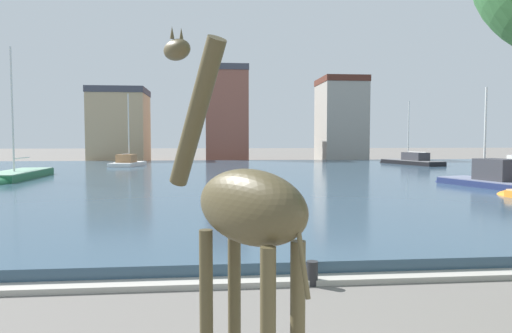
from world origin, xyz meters
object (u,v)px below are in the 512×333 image
sailboat_white (129,164)px  sailboat_black (408,162)px  giraffe_statue (241,213)px  sailboat_green (13,178)px  mooring_bollard (312,273)px  sailboat_navy (485,182)px

sailboat_white → sailboat_black: bearing=-0.1°
giraffe_statue → sailboat_green: size_ratio=0.49×
giraffe_statue → mooring_bollard: size_ratio=8.78×
sailboat_green → sailboat_navy: 29.16m
sailboat_green → mooring_bollard: size_ratio=18.06×
giraffe_statue → sailboat_white: bearing=101.4°
giraffe_statue → sailboat_green: bearing=116.4°
sailboat_white → sailboat_green: bearing=-107.7°
sailboat_navy → sailboat_black: bearing=76.4°
giraffe_statue → sailboat_black: sailboat_black is taller
giraffe_statue → sailboat_navy: bearing=52.4°
mooring_bollard → giraffe_statue: bearing=-111.7°
sailboat_black → sailboat_green: sailboat_green is taller
sailboat_green → mooring_bollard: 26.82m
sailboat_green → mooring_bollard: sailboat_green is taller
sailboat_white → sailboat_black: 28.81m
giraffe_statue → sailboat_green: 29.81m
sailboat_navy → mooring_bollard: sailboat_navy is taller
giraffe_statue → sailboat_white: 42.67m
sailboat_white → sailboat_black: sailboat_white is taller
sailboat_white → giraffe_statue: bearing=-78.6°
sailboat_black → sailboat_green: size_ratio=1.02×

